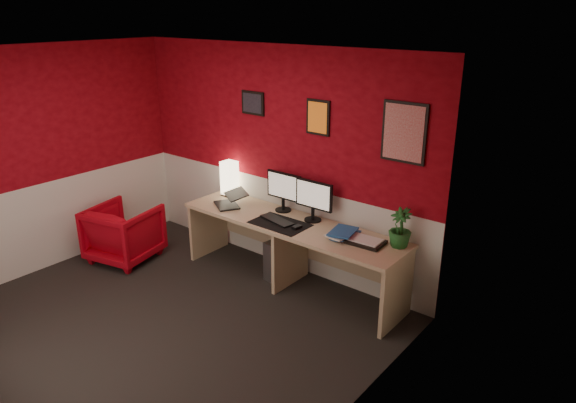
# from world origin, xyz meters

# --- Properties ---
(ground) EXTENTS (4.00, 3.50, 0.01)m
(ground) POSITION_xyz_m (0.00, 0.00, 0.00)
(ground) COLOR black
(ground) RESTS_ON ground
(ceiling) EXTENTS (4.00, 3.50, 0.01)m
(ceiling) POSITION_xyz_m (0.00, 0.00, 2.50)
(ceiling) COLOR white
(ceiling) RESTS_ON ground
(wall_back) EXTENTS (4.00, 0.01, 2.50)m
(wall_back) POSITION_xyz_m (0.00, 1.75, 1.25)
(wall_back) COLOR maroon
(wall_back) RESTS_ON ground
(wall_left) EXTENTS (0.01, 3.50, 2.50)m
(wall_left) POSITION_xyz_m (-2.00, 0.00, 1.25)
(wall_left) COLOR maroon
(wall_left) RESTS_ON ground
(wall_right) EXTENTS (0.01, 3.50, 2.50)m
(wall_right) POSITION_xyz_m (2.00, 0.00, 1.25)
(wall_right) COLOR maroon
(wall_right) RESTS_ON ground
(wainscot_back) EXTENTS (4.00, 0.01, 1.00)m
(wainscot_back) POSITION_xyz_m (0.00, 1.75, 0.50)
(wainscot_back) COLOR silver
(wainscot_back) RESTS_ON ground
(wainscot_left) EXTENTS (0.01, 3.50, 1.00)m
(wainscot_left) POSITION_xyz_m (-2.00, 0.00, 0.50)
(wainscot_left) COLOR silver
(wainscot_left) RESTS_ON ground
(wainscot_right) EXTENTS (0.01, 3.50, 1.00)m
(wainscot_right) POSITION_xyz_m (2.00, 0.00, 0.50)
(wainscot_right) COLOR silver
(wainscot_right) RESTS_ON ground
(desk) EXTENTS (2.60, 0.65, 0.73)m
(desk) POSITION_xyz_m (0.47, 1.41, 0.36)
(desk) COLOR tan
(desk) RESTS_ON ground
(shoji_lamp) EXTENTS (0.16, 0.16, 0.40)m
(shoji_lamp) POSITION_xyz_m (-0.61, 1.61, 0.93)
(shoji_lamp) COLOR #FFE5B2
(shoji_lamp) RESTS_ON desk
(laptop) EXTENTS (0.40, 0.37, 0.22)m
(laptop) POSITION_xyz_m (-0.39, 1.33, 0.84)
(laptop) COLOR black
(laptop) RESTS_ON desk
(monitor_left) EXTENTS (0.45, 0.06, 0.58)m
(monitor_left) POSITION_xyz_m (0.20, 1.62, 1.02)
(monitor_left) COLOR black
(monitor_left) RESTS_ON desk
(monitor_right) EXTENTS (0.45, 0.06, 0.58)m
(monitor_right) POSITION_xyz_m (0.63, 1.59, 1.02)
(monitor_right) COLOR black
(monitor_right) RESTS_ON desk
(desk_mat) EXTENTS (0.60, 0.38, 0.01)m
(desk_mat) POSITION_xyz_m (0.42, 1.30, 0.73)
(desk_mat) COLOR black
(desk_mat) RESTS_ON desk
(keyboard) EXTENTS (0.44, 0.22, 0.02)m
(keyboard) POSITION_xyz_m (0.35, 1.33, 0.74)
(keyboard) COLOR black
(keyboard) RESTS_ON desk_mat
(mouse) EXTENTS (0.07, 0.11, 0.03)m
(mouse) POSITION_xyz_m (0.63, 1.31, 0.75)
(mouse) COLOR black
(mouse) RESTS_ON desk_mat
(book_bottom) EXTENTS (0.29, 0.35, 0.03)m
(book_bottom) POSITION_xyz_m (1.01, 1.43, 0.74)
(book_bottom) COLOR #22579E
(book_bottom) RESTS_ON desk
(book_middle) EXTENTS (0.23, 0.30, 0.02)m
(book_middle) POSITION_xyz_m (1.01, 1.41, 0.77)
(book_middle) COLOR silver
(book_middle) RESTS_ON book_bottom
(book_top) EXTENTS (0.28, 0.34, 0.03)m
(book_top) POSITION_xyz_m (1.01, 1.39, 0.79)
(book_top) COLOR #22579E
(book_top) RESTS_ON book_middle
(zen_tray) EXTENTS (0.36, 0.27, 0.03)m
(zen_tray) POSITION_xyz_m (1.36, 1.44, 0.74)
(zen_tray) COLOR black
(zen_tray) RESTS_ON desk
(potted_plant) EXTENTS (0.26, 0.26, 0.38)m
(potted_plant) POSITION_xyz_m (1.64, 1.58, 0.92)
(potted_plant) COLOR #19591E
(potted_plant) RESTS_ON desk
(pc_tower) EXTENTS (0.25, 0.47, 0.45)m
(pc_tower) POSITION_xyz_m (0.30, 1.50, 0.23)
(pc_tower) COLOR #99999E
(pc_tower) RESTS_ON ground
(armchair) EXTENTS (0.86, 0.87, 0.67)m
(armchair) POSITION_xyz_m (-1.46, 0.66, 0.33)
(armchair) COLOR #B40614
(armchair) RESTS_ON ground
(art_left) EXTENTS (0.32, 0.02, 0.26)m
(art_left) POSITION_xyz_m (-0.32, 1.74, 1.85)
(art_left) COLOR black
(art_left) RESTS_ON wall_back
(art_center) EXTENTS (0.28, 0.02, 0.36)m
(art_center) POSITION_xyz_m (0.57, 1.74, 1.80)
(art_center) COLOR orange
(art_center) RESTS_ON wall_back
(art_right) EXTENTS (0.44, 0.02, 0.56)m
(art_right) POSITION_xyz_m (1.53, 1.74, 1.78)
(art_right) COLOR red
(art_right) RESTS_ON wall_back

